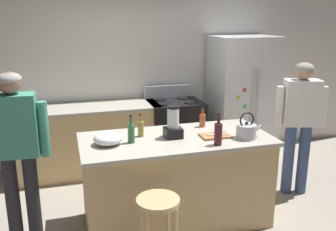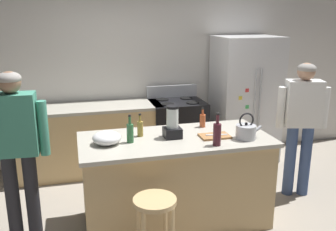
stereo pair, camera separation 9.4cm
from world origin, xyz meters
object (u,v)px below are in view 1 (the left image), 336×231
at_px(person_by_sink_right, 300,116).
at_px(bottle_cooking_sauce, 202,120).
at_px(refrigerator, 242,99).
at_px(blender_appliance, 173,124).
at_px(cutting_board, 215,136).
at_px(bottle_olive_oil, 131,133).
at_px(stove_range, 175,132).
at_px(bottle_wine, 218,133).
at_px(chef_knife, 217,134).
at_px(bar_stool, 158,216).
at_px(tea_kettle, 246,131).
at_px(person_by_island_left, 16,143).
at_px(mixing_bowl, 108,138).
at_px(kitchen_island, 176,180).
at_px(bottle_vinegar, 141,128).

relative_size(person_by_sink_right, bottle_cooking_sauce, 7.46).
bearing_deg(refrigerator, person_by_sink_right, -85.64).
relative_size(blender_appliance, cutting_board, 1.09).
bearing_deg(bottle_olive_oil, bottle_cooking_sauce, 19.60).
bearing_deg(stove_range, refrigerator, -1.35).
height_order(bottle_olive_oil, bottle_wine, bottle_wine).
bearing_deg(bottle_cooking_sauce, refrigerator, 47.78).
height_order(bottle_wine, chef_knife, bottle_wine).
relative_size(bar_stool, bottle_cooking_sauce, 3.16).
bearing_deg(tea_kettle, bottle_cooking_sauce, 120.20).
bearing_deg(chef_knife, bottle_wine, -102.77).
bearing_deg(person_by_island_left, bottle_olive_oil, -5.45).
relative_size(bar_stool, bottle_wine, 2.16).
bearing_deg(bottle_wine, bottle_cooking_sauce, 83.36).
height_order(bottle_wine, mixing_bowl, bottle_wine).
height_order(blender_appliance, bottle_cooking_sauce, blender_appliance).
bearing_deg(tea_kettle, person_by_sink_right, 25.18).
bearing_deg(refrigerator, kitchen_island, -134.94).
xyz_separation_m(refrigerator, tea_kettle, (-0.83, -1.71, 0.10)).
bearing_deg(blender_appliance, bottle_vinegar, 158.32).
bearing_deg(stove_range, bar_stool, -110.34).
relative_size(refrigerator, cutting_board, 6.11).
distance_m(bar_stool, blender_appliance, 0.98).
xyz_separation_m(kitchen_island, chef_knife, (0.41, -0.09, 0.49)).
xyz_separation_m(tea_kettle, chef_knife, (-0.26, 0.12, -0.06)).
distance_m(person_by_sink_right, blender_appliance, 1.64).
height_order(person_by_sink_right, bottle_cooking_sauce, person_by_sink_right).
distance_m(stove_range, chef_knife, 1.68).
xyz_separation_m(bottle_olive_oil, mixing_bowl, (-0.22, 0.01, -0.04)).
bearing_deg(bottle_cooking_sauce, cutting_board, -89.60).
bearing_deg(bottle_wine, mixing_bowl, 163.56).
distance_m(kitchen_island, cutting_board, 0.62).
relative_size(kitchen_island, stove_range, 1.72).
xyz_separation_m(blender_appliance, bottle_olive_oil, (-0.43, -0.04, -0.04)).
height_order(refrigerator, chef_knife, refrigerator).
bearing_deg(person_by_sink_right, mixing_bowl, -173.85).
bearing_deg(kitchen_island, chef_knife, -11.88).
xyz_separation_m(bar_stool, bottle_cooking_sauce, (0.76, 1.00, 0.49)).
bearing_deg(tea_kettle, refrigerator, 64.08).
distance_m(bottle_vinegar, chef_knife, 0.78).
bearing_deg(chef_knife, person_by_sink_right, 23.59).
bearing_deg(refrigerator, mixing_bowl, -145.16).
height_order(person_by_sink_right, bottle_wine, person_by_sink_right).
relative_size(kitchen_island, chef_knife, 8.72).
bearing_deg(bottle_cooking_sauce, blender_appliance, -147.84).
bearing_deg(bottle_olive_oil, bar_stool, -83.16).
distance_m(bottle_vinegar, bottle_cooking_sauce, 0.73).
relative_size(person_by_island_left, bottle_olive_oil, 6.00).
distance_m(person_by_sink_right, chef_knife, 1.23).
bearing_deg(refrigerator, bottle_wine, -123.06).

